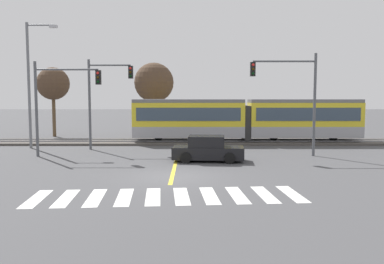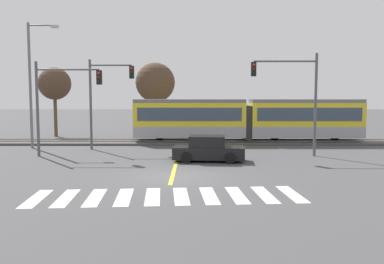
{
  "view_description": "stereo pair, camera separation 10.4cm",
  "coord_description": "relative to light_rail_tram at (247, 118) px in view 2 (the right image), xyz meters",
  "views": [
    {
      "loc": [
        0.96,
        -19.3,
        3.88
      ],
      "look_at": [
        0.91,
        6.34,
        1.6
      ],
      "focal_mm": 38.0,
      "sensor_mm": 36.0,
      "label": 1
    },
    {
      "loc": [
        1.06,
        -19.3,
        3.88
      ],
      "look_at": [
        0.91,
        6.34,
        1.6
      ],
      "focal_mm": 38.0,
      "sensor_mm": 36.0,
      "label": 2
    }
  ],
  "objects": [
    {
      "name": "ground_plane",
      "position": [
        -5.42,
        -14.09,
        -2.05
      ],
      "size": [
        200.0,
        200.0,
        0.0
      ],
      "primitive_type": "plane",
      "color": "#474749"
    },
    {
      "name": "track_bed",
      "position": [
        -5.42,
        0.01,
        -1.96
      ],
      "size": [
        120.0,
        4.0,
        0.18
      ],
      "primitive_type": "cube",
      "color": "#4C4742",
      "rests_on": "ground"
    },
    {
      "name": "rail_near",
      "position": [
        -5.42,
        -0.71,
        -1.82
      ],
      "size": [
        120.0,
        0.08,
        0.1
      ],
      "primitive_type": "cube",
      "color": "#939399",
      "rests_on": "track_bed"
    },
    {
      "name": "rail_far",
      "position": [
        -5.42,
        0.73,
        -1.82
      ],
      "size": [
        120.0,
        0.08,
        0.1
      ],
      "primitive_type": "cube",
      "color": "#939399",
      "rests_on": "track_bed"
    },
    {
      "name": "light_rail_tram",
      "position": [
        0.0,
        0.0,
        0.0
      ],
      "size": [
        18.5,
        2.64,
        3.43
      ],
      "color": "#9E9EA3",
      "rests_on": "track_bed"
    },
    {
      "name": "crosswalk_stripe_0",
      "position": [
        -10.36,
        -18.32,
        -2.04
      ],
      "size": [
        0.77,
        2.83,
        0.01
      ],
      "primitive_type": "cube",
      "rotation": [
        0.0,
        0.0,
        0.08
      ],
      "color": "silver",
      "rests_on": "ground"
    },
    {
      "name": "crosswalk_stripe_1",
      "position": [
        -9.26,
        -18.24,
        -2.04
      ],
      "size": [
        0.77,
        2.83,
        0.01
      ],
      "primitive_type": "cube",
      "rotation": [
        0.0,
        0.0,
        0.08
      ],
      "color": "silver",
      "rests_on": "ground"
    },
    {
      "name": "crosswalk_stripe_2",
      "position": [
        -8.17,
        -18.15,
        -2.04
      ],
      "size": [
        0.77,
        2.83,
        0.01
      ],
      "primitive_type": "cube",
      "rotation": [
        0.0,
        0.0,
        0.08
      ],
      "color": "silver",
      "rests_on": "ground"
    },
    {
      "name": "crosswalk_stripe_3",
      "position": [
        -7.07,
        -18.07,
        -2.04
      ],
      "size": [
        0.77,
        2.83,
        0.01
      ],
      "primitive_type": "cube",
      "rotation": [
        0.0,
        0.0,
        0.08
      ],
      "color": "silver",
      "rests_on": "ground"
    },
    {
      "name": "crosswalk_stripe_4",
      "position": [
        -5.97,
        -17.98,
        -2.04
      ],
      "size": [
        0.77,
        2.83,
        0.01
      ],
      "primitive_type": "cube",
      "rotation": [
        0.0,
        0.0,
        0.08
      ],
      "color": "silver",
      "rests_on": "ground"
    },
    {
      "name": "crosswalk_stripe_5",
      "position": [
        -4.88,
        -17.9,
        -2.04
      ],
      "size": [
        0.77,
        2.83,
        0.01
      ],
      "primitive_type": "cube",
      "rotation": [
        0.0,
        0.0,
        0.08
      ],
      "color": "silver",
      "rests_on": "ground"
    },
    {
      "name": "crosswalk_stripe_6",
      "position": [
        -3.78,
        -17.81,
        -2.04
      ],
      "size": [
        0.77,
        2.83,
        0.01
      ],
      "primitive_type": "cube",
      "rotation": [
        0.0,
        0.0,
        0.08
      ],
      "color": "silver",
      "rests_on": "ground"
    },
    {
      "name": "crosswalk_stripe_7",
      "position": [
        -2.68,
        -17.73,
        -2.04
      ],
      "size": [
        0.77,
        2.83,
        0.01
      ],
      "primitive_type": "cube",
      "rotation": [
        0.0,
        0.0,
        0.08
      ],
      "color": "silver",
      "rests_on": "ground"
    },
    {
      "name": "crosswalk_stripe_8",
      "position": [
        -1.59,
        -17.64,
        -2.04
      ],
      "size": [
        0.77,
        2.83,
        0.01
      ],
      "primitive_type": "cube",
      "rotation": [
        0.0,
        0.0,
        0.08
      ],
      "color": "silver",
      "rests_on": "ground"
    },
    {
      "name": "crosswalk_stripe_9",
      "position": [
        -0.49,
        -17.56,
        -2.04
      ],
      "size": [
        0.77,
        2.83,
        0.01
      ],
      "primitive_type": "cube",
      "rotation": [
        0.0,
        0.0,
        0.08
      ],
      "color": "silver",
      "rests_on": "ground"
    },
    {
      "name": "lane_centre_line",
      "position": [
        -5.42,
        -8.97,
        -2.05
      ],
      "size": [
        0.2,
        13.95,
        0.01
      ],
      "primitive_type": "cube",
      "color": "gold",
      "rests_on": "ground"
    },
    {
      "name": "sedan_crossing",
      "position": [
        -3.52,
        -9.42,
        -1.35
      ],
      "size": [
        4.31,
        2.15,
        1.52
      ],
      "color": "black",
      "rests_on": "ground"
    },
    {
      "name": "traffic_light_mid_right",
      "position": [
        2.04,
        -7.27,
        2.29
      ],
      "size": [
        4.25,
        0.38,
        6.59
      ],
      "color": "#515459",
      "rests_on": "ground"
    },
    {
      "name": "traffic_light_mid_left",
      "position": [
        -12.96,
        -7.48,
        1.96
      ],
      "size": [
        4.25,
        0.38,
        6.06
      ],
      "color": "#515459",
      "rests_on": "ground"
    },
    {
      "name": "traffic_light_far_left",
      "position": [
        -10.84,
        -4.04,
        2.19
      ],
      "size": [
        3.25,
        0.38,
        6.49
      ],
      "color": "#515459",
      "rests_on": "ground"
    },
    {
      "name": "street_lamp_west",
      "position": [
        -16.31,
        -3.27,
        3.17
      ],
      "size": [
        2.32,
        0.28,
        9.23
      ],
      "color": "slate",
      "rests_on": "ground"
    },
    {
      "name": "bare_tree_far_west",
      "position": [
        -17.67,
        5.38,
        2.96
      ],
      "size": [
        3.08,
        3.08,
        6.59
      ],
      "color": "brown",
      "rests_on": "ground"
    },
    {
      "name": "bare_tree_west",
      "position": [
        -8.11,
        5.71,
        3.09
      ],
      "size": [
        3.78,
        3.78,
        7.06
      ],
      "color": "brown",
      "rests_on": "ground"
    }
  ]
}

